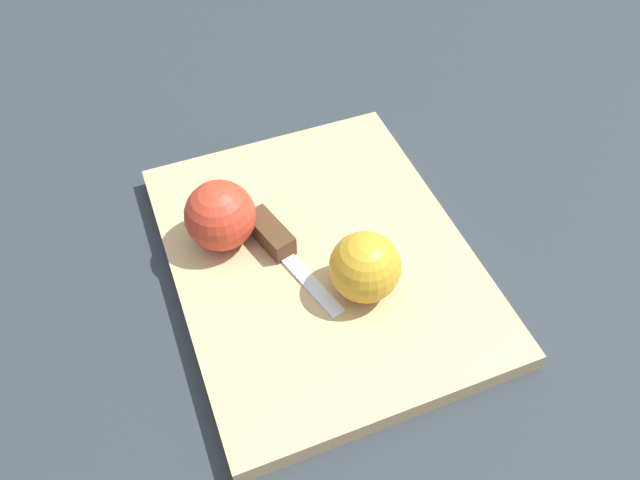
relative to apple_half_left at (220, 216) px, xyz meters
name	(u,v)px	position (x,y,z in m)	size (l,w,h in m)	color
ground_plane	(320,267)	(0.07, 0.07, -0.06)	(4.00, 4.00, 0.00)	#282D33
cutting_board	(320,260)	(0.07, 0.07, -0.05)	(0.40, 0.35, 0.02)	tan
apple_half_left	(220,216)	(0.00, 0.00, 0.00)	(0.07, 0.07, 0.07)	red
apple_half_right	(365,267)	(0.12, 0.08, 0.00)	(0.07, 0.07, 0.07)	gold
knife	(274,239)	(0.03, 0.04, -0.02)	(0.14, 0.03, 0.02)	silver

